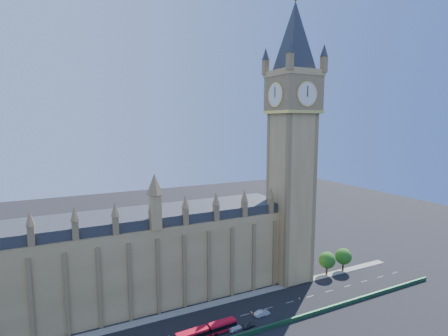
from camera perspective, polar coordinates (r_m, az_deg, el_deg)
name	(u,v)px	position (r m, az deg, el deg)	size (l,w,h in m)	color
ground	(207,325)	(104.78, -2.83, -24.28)	(400.00, 400.00, 0.00)	black
palace_westminster	(98,264)	(112.15, -19.87, -14.58)	(120.00, 20.00, 28.00)	#9D814C
elizabeth_tower	(292,124)	(120.66, 11.11, 7.06)	(20.59, 20.59, 105.00)	#9D814C
kerb_north	(194,309)	(112.31, -4.92, -21.91)	(160.00, 3.00, 0.16)	gray
tree_east_near	(327,260)	(136.25, 16.52, -14.14)	(6.00, 6.00, 8.50)	#382619
tree_east_far	(344,256)	(141.53, 18.96, -13.41)	(6.00, 6.00, 8.50)	#382619
red_bus	(207,331)	(99.73, -2.83, -25.07)	(16.75, 3.31, 2.83)	red
car_grey	(248,325)	(103.78, 3.97, -24.21)	(1.54, 3.82, 1.30)	#3C3F43
car_silver	(262,313)	(108.98, 6.21, -22.49)	(1.66, 4.77, 1.57)	#B7BBC0
car_white	(236,328)	(102.55, 1.89, -24.65)	(1.70, 4.19, 1.22)	white
cone_a	(252,313)	(109.63, 4.60, -22.53)	(0.53, 0.53, 0.72)	black
cone_b	(261,310)	(111.40, 6.04, -22.05)	(0.43, 0.43, 0.62)	black
cone_c	(251,312)	(110.03, 4.45, -22.41)	(0.59, 0.59, 0.72)	black
cone_d	(299,299)	(118.95, 12.19, -20.11)	(0.59, 0.59, 0.77)	black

